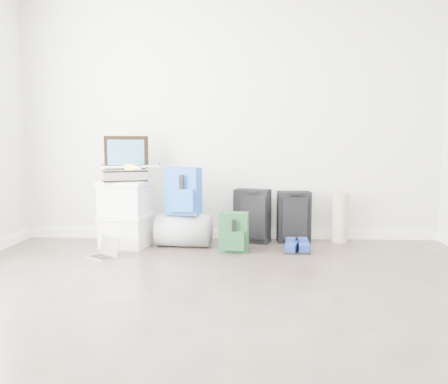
{
  "coord_description": "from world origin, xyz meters",
  "views": [
    {
      "loc": [
        0.1,
        -2.64,
        1.05
      ],
      "look_at": [
        -0.05,
        1.9,
        0.58
      ],
      "focal_mm": 38.0,
      "sensor_mm": 36.0,
      "label": 1
    }
  ],
  "objects_px": {
    "duffel_bag": "(184,230)",
    "carry_on": "(294,217)",
    "briefcase": "(125,175)",
    "boxes_stack": "(125,214)",
    "large_suitcase": "(252,216)",
    "laptop": "(105,253)"
  },
  "relations": [
    {
      "from": "duffel_bag",
      "to": "carry_on",
      "type": "relative_size",
      "value": 1.0
    },
    {
      "from": "briefcase",
      "to": "duffel_bag",
      "type": "distance_m",
      "value": 0.81
    },
    {
      "from": "boxes_stack",
      "to": "large_suitcase",
      "type": "relative_size",
      "value": 1.18
    },
    {
      "from": "boxes_stack",
      "to": "laptop",
      "type": "relative_size",
      "value": 2.03
    },
    {
      "from": "briefcase",
      "to": "large_suitcase",
      "type": "distance_m",
      "value": 1.39
    },
    {
      "from": "briefcase",
      "to": "laptop",
      "type": "bearing_deg",
      "value": -119.59
    },
    {
      "from": "boxes_stack",
      "to": "duffel_bag",
      "type": "bearing_deg",
      "value": 15.68
    },
    {
      "from": "large_suitcase",
      "to": "laptop",
      "type": "distance_m",
      "value": 1.57
    },
    {
      "from": "briefcase",
      "to": "carry_on",
      "type": "xyz_separation_m",
      "value": [
        1.73,
        0.28,
        -0.46
      ]
    },
    {
      "from": "boxes_stack",
      "to": "carry_on",
      "type": "height_order",
      "value": "boxes_stack"
    },
    {
      "from": "briefcase",
      "to": "large_suitcase",
      "type": "relative_size",
      "value": 0.75
    },
    {
      "from": "duffel_bag",
      "to": "briefcase",
      "type": "bearing_deg",
      "value": -170.82
    },
    {
      "from": "briefcase",
      "to": "laptop",
      "type": "height_order",
      "value": "briefcase"
    },
    {
      "from": "laptop",
      "to": "boxes_stack",
      "type": "bearing_deg",
      "value": 119.68
    },
    {
      "from": "duffel_bag",
      "to": "large_suitcase",
      "type": "distance_m",
      "value": 0.75
    },
    {
      "from": "boxes_stack",
      "to": "laptop",
      "type": "bearing_deg",
      "value": -86.88
    },
    {
      "from": "boxes_stack",
      "to": "large_suitcase",
      "type": "distance_m",
      "value": 1.31
    },
    {
      "from": "briefcase",
      "to": "carry_on",
      "type": "relative_size",
      "value": 0.78
    },
    {
      "from": "duffel_bag",
      "to": "large_suitcase",
      "type": "xyz_separation_m",
      "value": [
        0.7,
        0.23,
        0.11
      ]
    },
    {
      "from": "carry_on",
      "to": "large_suitcase",
      "type": "bearing_deg",
      "value": -178.74
    },
    {
      "from": "laptop",
      "to": "carry_on",
      "type": "bearing_deg",
      "value": 62.28
    },
    {
      "from": "briefcase",
      "to": "duffel_bag",
      "type": "xyz_separation_m",
      "value": [
        0.59,
        0.03,
        -0.56
      ]
    }
  ]
}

